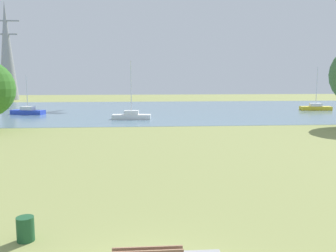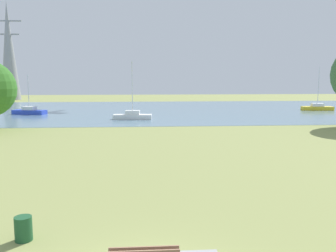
% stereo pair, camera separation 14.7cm
% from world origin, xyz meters
% --- Properties ---
extents(ground_plane, '(160.00, 160.00, 0.00)m').
position_xyz_m(ground_plane, '(0.00, 22.00, 0.00)').
color(ground_plane, '#8C9351').
extents(litter_bin, '(0.56, 0.56, 0.80)m').
position_xyz_m(litter_bin, '(-3.88, 2.88, 0.40)').
color(litter_bin, '#1E512D').
rests_on(litter_bin, ground).
extents(water_surface, '(140.00, 40.00, 0.02)m').
position_xyz_m(water_surface, '(0.00, 50.00, 0.01)').
color(water_surface, slate).
rests_on(water_surface, ground).
extents(sailboat_white, '(4.90, 1.84, 7.24)m').
position_xyz_m(sailboat_white, '(-1.12, 37.02, 0.47)').
color(sailboat_white, white).
rests_on(sailboat_white, water_surface).
extents(sailboat_yellow, '(4.93, 1.98, 6.83)m').
position_xyz_m(sailboat_yellow, '(28.02, 47.51, 0.46)').
color(sailboat_yellow, yellow).
rests_on(sailboat_yellow, water_surface).
extents(sailboat_blue, '(5.03, 2.86, 5.58)m').
position_xyz_m(sailboat_blue, '(-15.92, 44.41, 0.45)').
color(sailboat_blue, blue).
rests_on(sailboat_blue, water_surface).
extents(electricity_pylon, '(6.40, 4.40, 22.50)m').
position_xyz_m(electricity_pylon, '(-30.40, 79.61, 11.27)').
color(electricity_pylon, gray).
rests_on(electricity_pylon, ground).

